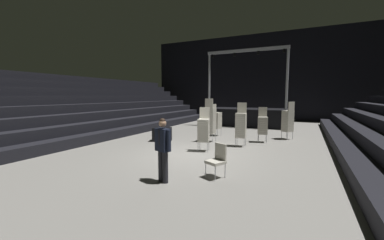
{
  "coord_description": "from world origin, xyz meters",
  "views": [
    {
      "loc": [
        3.91,
        -8.1,
        2.28
      ],
      "look_at": [
        0.24,
        -0.48,
        1.4
      ],
      "focal_mm": 22.09,
      "sensor_mm": 36.0,
      "label": 1
    }
  ],
  "objects_px": {
    "chair_stack_front_right": "(241,125)",
    "loose_chair_near_man": "(217,158)",
    "man_with_tie": "(163,146)",
    "stage_riser": "(248,116)",
    "chair_stack_mid_centre": "(216,120)",
    "equipment_road_case": "(162,134)",
    "chair_stack_front_left": "(288,121)",
    "chair_stack_rear_left": "(204,129)",
    "chair_stack_mid_right": "(263,125)",
    "chair_stack_mid_left": "(210,120)"
  },
  "relations": [
    {
      "from": "chair_stack_front_right",
      "to": "loose_chair_near_man",
      "type": "relative_size",
      "value": 2.08
    },
    {
      "from": "man_with_tie",
      "to": "chair_stack_front_right",
      "type": "height_order",
      "value": "chair_stack_front_right"
    },
    {
      "from": "stage_riser",
      "to": "chair_stack_mid_centre",
      "type": "bearing_deg",
      "value": -96.67
    },
    {
      "from": "equipment_road_case",
      "to": "chair_stack_front_left",
      "type": "bearing_deg",
      "value": 30.05
    },
    {
      "from": "chair_stack_rear_left",
      "to": "chair_stack_front_left",
      "type": "bearing_deg",
      "value": -136.59
    },
    {
      "from": "chair_stack_mid_right",
      "to": "chair_stack_rear_left",
      "type": "distance_m",
      "value": 3.5
    },
    {
      "from": "chair_stack_mid_left",
      "to": "stage_riser",
      "type": "bearing_deg",
      "value": 90.58
    },
    {
      "from": "equipment_road_case",
      "to": "chair_stack_rear_left",
      "type": "bearing_deg",
      "value": -21.94
    },
    {
      "from": "chair_stack_front_left",
      "to": "chair_stack_rear_left",
      "type": "relative_size",
      "value": 1.09
    },
    {
      "from": "chair_stack_mid_left",
      "to": "chair_stack_mid_centre",
      "type": "height_order",
      "value": "chair_stack_mid_left"
    },
    {
      "from": "chair_stack_mid_right",
      "to": "chair_stack_mid_centre",
      "type": "xyz_separation_m",
      "value": [
        -2.69,
        0.86,
        0.04
      ]
    },
    {
      "from": "stage_riser",
      "to": "chair_stack_front_left",
      "type": "distance_m",
      "value": 5.75
    },
    {
      "from": "chair_stack_front_left",
      "to": "chair_stack_mid_left",
      "type": "distance_m",
      "value": 4.12
    },
    {
      "from": "stage_riser",
      "to": "chair_stack_rear_left",
      "type": "distance_m",
      "value": 9.2
    },
    {
      "from": "chair_stack_mid_right",
      "to": "loose_chair_near_man",
      "type": "height_order",
      "value": "chair_stack_mid_right"
    },
    {
      "from": "loose_chair_near_man",
      "to": "chair_stack_front_left",
      "type": "bearing_deg",
      "value": -74.71
    },
    {
      "from": "chair_stack_front_right",
      "to": "chair_stack_mid_left",
      "type": "bearing_deg",
      "value": -20.18
    },
    {
      "from": "chair_stack_mid_left",
      "to": "chair_stack_mid_centre",
      "type": "relative_size",
      "value": 1.19
    },
    {
      "from": "chair_stack_front_right",
      "to": "chair_stack_mid_centre",
      "type": "xyz_separation_m",
      "value": [
        -1.97,
        2.25,
        -0.08
      ]
    },
    {
      "from": "equipment_road_case",
      "to": "stage_riser",
      "type": "bearing_deg",
      "value": 72.69
    },
    {
      "from": "stage_riser",
      "to": "chair_stack_rear_left",
      "type": "bearing_deg",
      "value": -88.75
    },
    {
      "from": "loose_chair_near_man",
      "to": "chair_stack_mid_right",
      "type": "bearing_deg",
      "value": -66.97
    },
    {
      "from": "chair_stack_mid_centre",
      "to": "chair_stack_rear_left",
      "type": "relative_size",
      "value": 1.0
    },
    {
      "from": "stage_riser",
      "to": "chair_stack_rear_left",
      "type": "xyz_separation_m",
      "value": [
        0.2,
        -9.19,
        0.18
      ]
    },
    {
      "from": "man_with_tie",
      "to": "stage_riser",
      "type": "bearing_deg",
      "value": -67.24
    },
    {
      "from": "chair_stack_mid_right",
      "to": "chair_stack_mid_centre",
      "type": "height_order",
      "value": "chair_stack_mid_centre"
    },
    {
      "from": "chair_stack_mid_left",
      "to": "chair_stack_rear_left",
      "type": "xyz_separation_m",
      "value": [
        0.5,
        -2.03,
        -0.17
      ]
    },
    {
      "from": "stage_riser",
      "to": "loose_chair_near_man",
      "type": "distance_m",
      "value": 12.03
    },
    {
      "from": "chair_stack_front_right",
      "to": "chair_stack_mid_right",
      "type": "distance_m",
      "value": 1.57
    },
    {
      "from": "stage_riser",
      "to": "man_with_tie",
      "type": "height_order",
      "value": "stage_riser"
    },
    {
      "from": "chair_stack_mid_right",
      "to": "chair_stack_mid_centre",
      "type": "distance_m",
      "value": 2.83
    },
    {
      "from": "stage_riser",
      "to": "equipment_road_case",
      "type": "xyz_separation_m",
      "value": [
        -2.52,
        -8.09,
        -0.39
      ]
    },
    {
      "from": "chair_stack_mid_left",
      "to": "loose_chair_near_man",
      "type": "bearing_deg",
      "value": -63.59
    },
    {
      "from": "chair_stack_mid_left",
      "to": "chair_stack_rear_left",
      "type": "distance_m",
      "value": 2.1
    },
    {
      "from": "chair_stack_mid_left",
      "to": "chair_stack_mid_right",
      "type": "bearing_deg",
      "value": 24.55
    },
    {
      "from": "chair_stack_front_left",
      "to": "chair_stack_mid_left",
      "type": "relative_size",
      "value": 0.92
    },
    {
      "from": "stage_riser",
      "to": "chair_stack_mid_right",
      "type": "height_order",
      "value": "stage_riser"
    },
    {
      "from": "chair_stack_front_left",
      "to": "chair_stack_rear_left",
      "type": "height_order",
      "value": "chair_stack_front_left"
    },
    {
      "from": "stage_riser",
      "to": "chair_stack_mid_right",
      "type": "bearing_deg",
      "value": -71.67
    },
    {
      "from": "chair_stack_mid_centre",
      "to": "equipment_road_case",
      "type": "distance_m",
      "value": 3.37
    },
    {
      "from": "chair_stack_front_right",
      "to": "chair_stack_rear_left",
      "type": "height_order",
      "value": "chair_stack_front_right"
    },
    {
      "from": "stage_riser",
      "to": "chair_stack_front_right",
      "type": "bearing_deg",
      "value": -80.03
    },
    {
      "from": "stage_riser",
      "to": "chair_stack_rear_left",
      "type": "height_order",
      "value": "stage_riser"
    },
    {
      "from": "man_with_tie",
      "to": "chair_stack_mid_left",
      "type": "bearing_deg",
      "value": -61.0
    },
    {
      "from": "equipment_road_case",
      "to": "man_with_tie",
      "type": "bearing_deg",
      "value": -56.87
    },
    {
      "from": "man_with_tie",
      "to": "chair_stack_rear_left",
      "type": "bearing_deg",
      "value": -63.73
    },
    {
      "from": "chair_stack_mid_right",
      "to": "chair_stack_rear_left",
      "type": "bearing_deg",
      "value": 44.78
    },
    {
      "from": "chair_stack_mid_right",
      "to": "chair_stack_rear_left",
      "type": "relative_size",
      "value": 0.95
    },
    {
      "from": "man_with_tie",
      "to": "chair_stack_mid_left",
      "type": "height_order",
      "value": "chair_stack_mid_left"
    },
    {
      "from": "loose_chair_near_man",
      "to": "chair_stack_rear_left",
      "type": "bearing_deg",
      "value": -33.97
    }
  ]
}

